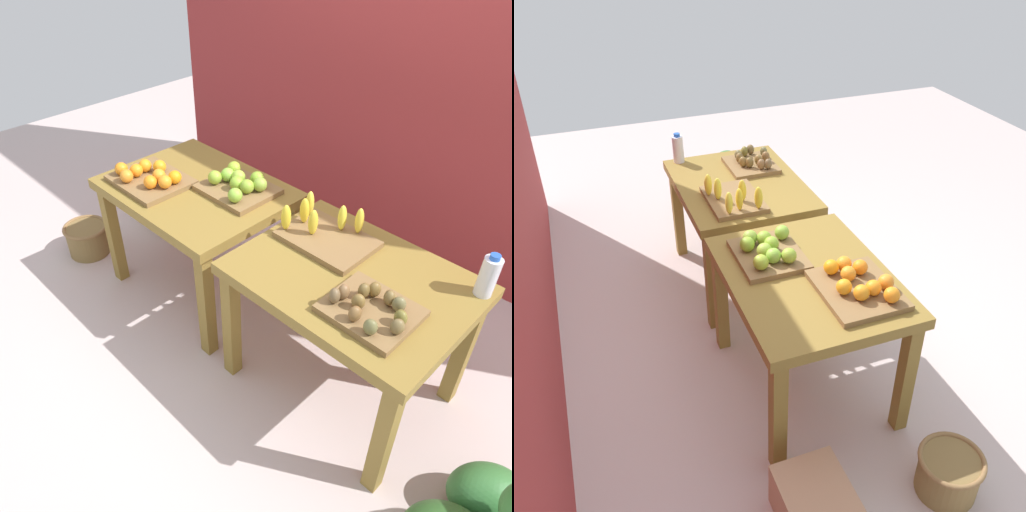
{
  "view_description": "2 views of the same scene",
  "coord_description": "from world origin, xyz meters",
  "views": [
    {
      "loc": [
        1.47,
        -1.51,
        2.19
      ],
      "look_at": [
        -0.07,
        0.0,
        0.52
      ],
      "focal_mm": 34.82,
      "sensor_mm": 36.0,
      "label": 1
    },
    {
      "loc": [
        -2.63,
        0.99,
        2.38
      ],
      "look_at": [
        -0.05,
        0.01,
        0.55
      ],
      "focal_mm": 39.18,
      "sensor_mm": 36.0,
      "label": 2
    }
  ],
  "objects": [
    {
      "name": "orange_bin",
      "position": [
        -0.77,
        -0.16,
        0.79
      ],
      "size": [
        0.44,
        0.36,
        0.11
      ],
      "color": "brown",
      "rests_on": "display_table_left"
    },
    {
      "name": "apple_bin",
      "position": [
        -0.34,
        0.14,
        0.8
      ],
      "size": [
        0.4,
        0.34,
        0.11
      ],
      "color": "brown",
      "rests_on": "display_table_left"
    },
    {
      "name": "kiwi_bin",
      "position": [
        0.76,
        -0.16,
        0.79
      ],
      "size": [
        0.36,
        0.32,
        0.1
      ],
      "color": "brown",
      "rests_on": "display_table_right"
    },
    {
      "name": "display_table_left",
      "position": [
        -0.56,
        0.0,
        0.64
      ],
      "size": [
        1.04,
        0.8,
        0.75
      ],
      "color": "olive",
      "rests_on": "ground_plane"
    },
    {
      "name": "display_table_right",
      "position": [
        0.56,
        0.0,
        0.64
      ],
      "size": [
        1.04,
        0.8,
        0.75
      ],
      "color": "olive",
      "rests_on": "ground_plane"
    },
    {
      "name": "water_bottle",
      "position": [
        1.02,
        0.29,
        0.85
      ],
      "size": [
        0.08,
        0.08,
        0.21
      ],
      "color": "silver",
      "rests_on": "display_table_right"
    },
    {
      "name": "ground_plane",
      "position": [
        0.0,
        0.0,
        0.0
      ],
      "size": [
        8.0,
        8.0,
        0.0
      ],
      "primitive_type": "plane",
      "color": "beige"
    },
    {
      "name": "back_wall",
      "position": [
        0.0,
        1.35,
        1.5
      ],
      "size": [
        4.4,
        0.12,
        3.0
      ],
      "primitive_type": "cube",
      "color": "maroon",
      "rests_on": "ground_plane"
    },
    {
      "name": "cardboard_produce_box",
      "position": [
        -1.39,
        0.3,
        0.13
      ],
      "size": [
        0.4,
        0.3,
        0.25
      ],
      "primitive_type": "cube",
      "color": "tan",
      "rests_on": "ground_plane"
    },
    {
      "name": "banana_crate",
      "position": [
        0.29,
        0.12,
        0.79
      ],
      "size": [
        0.44,
        0.33,
        0.17
      ],
      "color": "brown",
      "rests_on": "display_table_right"
    },
    {
      "name": "wicker_basket",
      "position": [
        -1.43,
        -0.35,
        0.12
      ],
      "size": [
        0.31,
        0.31,
        0.23
      ],
      "color": "olive",
      "rests_on": "ground_plane"
    }
  ]
}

